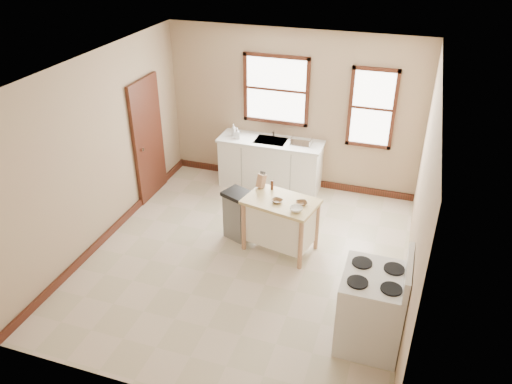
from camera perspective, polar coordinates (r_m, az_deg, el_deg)
floor at (r=7.39m, az=-1.12°, el=-7.55°), size 5.00×5.00×0.00m
ceiling at (r=6.11m, az=-1.38°, el=13.85°), size 5.00×5.00×0.00m
wall_back at (r=8.83m, az=4.20°, el=9.26°), size 4.50×0.04×2.80m
wall_left at (r=7.61m, az=-17.49°, el=4.48°), size 0.04×5.00×2.80m
wall_right at (r=6.34m, az=18.34°, el=-0.91°), size 0.04×5.00×2.80m
window_main at (r=8.77m, az=2.31°, el=11.59°), size 1.17×0.06×1.22m
window_side at (r=8.54m, az=13.12°, el=9.28°), size 0.77×0.06×1.37m
door_left at (r=8.72m, az=-12.23°, el=5.89°), size 0.06×0.90×2.10m
baseboard_back at (r=9.35m, az=3.85°, el=1.49°), size 4.50×0.04×0.12m
baseboard_left at (r=8.23m, az=-15.92°, el=-4.01°), size 0.04×5.00×0.12m
sink_counter at (r=9.01m, az=1.65°, el=3.24°), size 1.86×0.62×0.92m
faucet at (r=8.93m, az=2.04°, el=7.01°), size 0.03×0.03×0.22m
soap_bottle_a at (r=8.96m, az=-2.57°, el=7.09°), size 0.11×0.11×0.22m
soap_bottle_b at (r=8.86m, az=-2.16°, el=6.73°), size 0.11×0.11×0.19m
dish_rack at (r=8.69m, az=5.20°, el=5.77°), size 0.39×0.31×0.09m
kitchen_island at (r=7.35m, az=2.80°, el=-3.79°), size 1.14×0.85×0.84m
knife_block at (r=7.40m, az=0.61°, el=1.22°), size 0.13×0.13×0.20m
pepper_grinder at (r=7.36m, az=1.85°, el=0.81°), size 0.05×0.05×0.15m
bowl_a at (r=7.07m, az=2.41°, el=-1.03°), size 0.19×0.19×0.04m
bowl_b at (r=7.04m, az=5.23°, el=-1.27°), size 0.22×0.22×0.04m
bowl_c at (r=6.88m, az=4.61°, el=-1.99°), size 0.25×0.25×0.06m
trash_bin at (r=7.63m, az=-2.07°, el=-2.61°), size 0.50×0.47×0.79m
gas_stove at (r=5.91m, az=13.17°, el=-11.93°), size 0.77×0.78×1.23m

